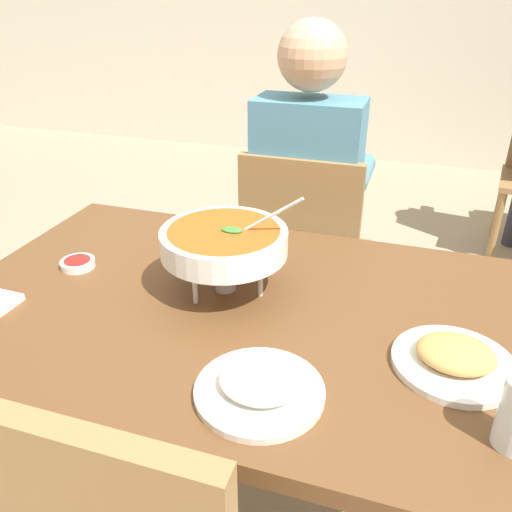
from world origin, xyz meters
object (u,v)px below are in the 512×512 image
dining_table_main (237,338)px  appetizer_plate (455,358)px  curry_bowl (224,242)px  diner_main (308,190)px  rice_plate (259,386)px  chair_diner_main (303,252)px  sauce_dish (78,263)px

dining_table_main → appetizer_plate: appetizer_plate is taller
curry_bowl → appetizer_plate: bearing=-14.2°
dining_table_main → curry_bowl: curry_bowl is taller
diner_main → appetizer_plate: 0.97m
diner_main → rice_plate: bearing=-82.0°
chair_diner_main → curry_bowl: 0.76m
chair_diner_main → diner_main: bearing=90.0°
curry_bowl → chair_diner_main: bearing=86.1°
diner_main → curry_bowl: bearing=-93.7°
curry_bowl → appetizer_plate: (0.53, -0.13, -0.11)m
chair_diner_main → diner_main: diner_main is taller
appetizer_plate → sauce_dish: (-0.94, 0.12, -0.01)m
curry_bowl → diner_main: bearing=86.3°
sauce_dish → appetizer_plate: bearing=-7.2°
dining_table_main → diner_main: size_ratio=1.04×
dining_table_main → appetizer_plate: size_ratio=5.70×
rice_plate → appetizer_plate: (0.34, 0.19, 0.00)m
dining_table_main → chair_diner_main: 0.73m
appetizer_plate → chair_diner_main: bearing=120.9°
curry_bowl → rice_plate: (0.19, -0.33, -0.11)m
chair_diner_main → diner_main: 0.24m
chair_diner_main → rice_plate: 1.04m
chair_diner_main → curry_bowl: (-0.05, -0.67, 0.35)m
dining_table_main → sauce_dish: bearing=175.7°
dining_table_main → rice_plate: (0.15, -0.28, 0.12)m
diner_main → rice_plate: size_ratio=5.46×
appetizer_plate → diner_main: bearing=120.0°
dining_table_main → appetizer_plate: (0.48, -0.08, 0.12)m
dining_table_main → sauce_dish: sauce_dish is taller
chair_diner_main → dining_table_main: bearing=-90.0°
chair_diner_main → rice_plate: bearing=-81.7°
rice_plate → curry_bowl: bearing=120.4°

